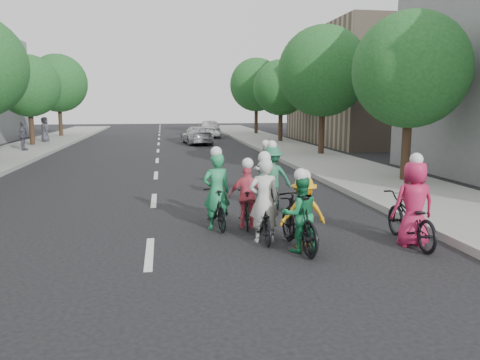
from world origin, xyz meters
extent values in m
plane|color=black|center=(0.00, 0.00, 0.00)|extent=(120.00, 120.00, 0.00)
cube|color=gray|center=(8.00, 10.00, 0.07)|extent=(4.00, 80.00, 0.15)
cube|color=#999993|center=(6.05, 10.00, 0.09)|extent=(0.18, 80.00, 0.18)
cube|color=gray|center=(16.00, 24.00, 4.00)|extent=(10.00, 14.00, 8.00)
cylinder|color=black|center=(-8.20, 24.00, 1.14)|extent=(0.32, 0.32, 2.27)
sphere|color=#1A4F21|center=(-8.20, 24.00, 3.97)|extent=(4.00, 4.00, 4.00)
cylinder|color=black|center=(-8.20, 33.00, 1.24)|extent=(0.32, 0.32, 2.48)
sphere|color=#1A4F21|center=(-8.20, 33.00, 4.53)|extent=(4.80, 4.80, 4.80)
cylinder|color=black|center=(8.80, 6.60, 1.14)|extent=(0.32, 0.32, 2.27)
sphere|color=#1A4F21|center=(8.80, 6.60, 3.97)|extent=(4.00, 4.00, 4.00)
cylinder|color=black|center=(8.80, 15.60, 1.24)|extent=(0.32, 0.32, 2.48)
sphere|color=#1A4F21|center=(8.80, 15.60, 4.53)|extent=(4.80, 4.80, 4.80)
cylinder|color=black|center=(8.80, 24.60, 1.14)|extent=(0.32, 0.32, 2.27)
sphere|color=#1A4F21|center=(8.80, 24.60, 3.97)|extent=(4.00, 4.00, 4.00)
cylinder|color=black|center=(8.80, 33.60, 1.24)|extent=(0.32, 0.32, 2.48)
sphere|color=#1A4F21|center=(8.80, 33.60, 4.53)|extent=(4.80, 4.80, 4.80)
imported|color=black|center=(2.32, 0.54, 0.40)|extent=(0.56, 1.52, 0.79)
imported|color=silver|center=(2.32, 0.44, 0.87)|extent=(0.64, 0.43, 1.73)
sphere|color=silver|center=(2.32, 0.44, 1.75)|extent=(0.26, 0.26, 0.26)
imported|color=black|center=(2.86, -0.21, 0.56)|extent=(0.67, 1.91, 1.13)
imported|color=#1A7544|center=(2.86, -0.31, 0.74)|extent=(0.75, 0.61, 1.47)
sphere|color=silver|center=(2.86, -0.31, 1.49)|extent=(0.26, 0.26, 0.26)
imported|color=black|center=(2.99, -0.01, 0.46)|extent=(0.67, 1.77, 0.92)
imported|color=orange|center=(2.99, -0.11, 0.71)|extent=(0.94, 0.56, 1.42)
sphere|color=silver|center=(2.99, -0.11, 1.44)|extent=(0.26, 0.26, 0.26)
imported|color=black|center=(2.18, 1.65, 0.44)|extent=(0.62, 1.51, 0.88)
imported|color=#EB536C|center=(2.18, 1.55, 0.74)|extent=(0.91, 0.48, 1.47)
sphere|color=silver|center=(2.18, 1.55, 1.49)|extent=(0.26, 0.26, 0.26)
imported|color=black|center=(5.20, -0.22, 0.52)|extent=(0.75, 1.98, 1.03)
imported|color=#B41C48|center=(5.20, -0.32, 0.86)|extent=(0.86, 0.58, 1.73)
sphere|color=silver|center=(5.20, -0.32, 1.75)|extent=(0.26, 0.26, 0.26)
imported|color=black|center=(1.47, 1.66, 0.46)|extent=(0.67, 1.59, 0.92)
imported|color=#268B54|center=(1.47, 1.56, 0.87)|extent=(0.69, 0.51, 1.74)
sphere|color=silver|center=(1.47, 1.56, 1.76)|extent=(0.26, 0.26, 0.26)
imported|color=black|center=(3.42, 5.38, 0.43)|extent=(0.80, 1.71, 0.86)
imported|color=silver|center=(3.42, 5.28, 0.79)|extent=(0.84, 0.70, 1.58)
sphere|color=silver|center=(3.42, 5.28, 1.60)|extent=(0.26, 0.26, 0.26)
imported|color=black|center=(3.19, 3.54, 0.47)|extent=(0.51, 1.57, 0.93)
imported|color=#256F4C|center=(3.19, 3.44, 0.85)|extent=(1.13, 0.69, 1.71)
sphere|color=silver|center=(3.19, 3.44, 1.73)|extent=(0.26, 0.26, 0.26)
imported|color=silver|center=(2.71, 24.44, 0.63)|extent=(2.24, 4.49, 1.25)
imported|color=silver|center=(4.27, 31.14, 0.76)|extent=(2.11, 4.60, 1.53)
imported|color=#50505D|center=(-7.68, 20.03, 0.99)|extent=(0.55, 1.04, 1.69)
imported|color=#474551|center=(-7.96, 26.44, 1.03)|extent=(0.85, 1.01, 1.76)
camera|label=1|loc=(0.31, -8.72, 2.82)|focal=35.00mm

